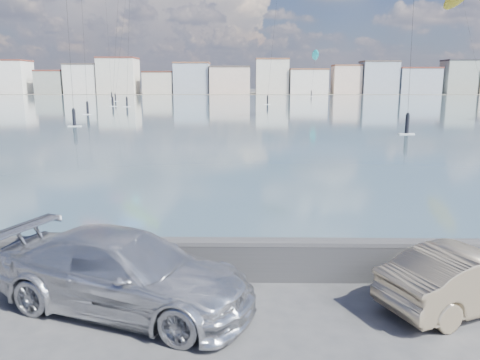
% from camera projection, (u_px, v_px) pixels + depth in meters
% --- Properties ---
extents(ground, '(700.00, 700.00, 0.00)m').
position_uv_depth(ground, '(183.00, 339.00, 8.70)').
color(ground, '#333335').
rests_on(ground, ground).
extents(bay_water, '(500.00, 177.00, 0.00)m').
position_uv_depth(bay_water, '(242.00, 105.00, 98.25)').
color(bay_water, '#355761').
rests_on(bay_water, ground).
extents(far_shore_strip, '(500.00, 60.00, 0.00)m').
position_uv_depth(far_shore_strip, '(245.00, 93.00, 204.43)').
color(far_shore_strip, '#4C473D').
rests_on(far_shore_strip, ground).
extents(seawall, '(400.00, 0.36, 1.08)m').
position_uv_depth(seawall, '(198.00, 257.00, 11.22)').
color(seawall, '#28282B').
rests_on(seawall, ground).
extents(far_buildings, '(240.79, 13.26, 14.60)m').
position_uv_depth(far_buildings, '(248.00, 79.00, 189.47)').
color(far_buildings, '#9EA8B7').
rests_on(far_buildings, ground).
extents(car_silver, '(6.02, 4.01, 1.62)m').
position_uv_depth(car_silver, '(125.00, 272.00, 9.76)').
color(car_silver, silver).
rests_on(car_silver, ground).
extents(car_champagne, '(4.26, 2.93, 1.33)m').
position_uv_depth(car_champagne, '(470.00, 278.00, 9.82)').
color(car_champagne, tan).
rests_on(car_champagne, ground).
extents(kitesurfer_8, '(4.15, 10.88, 15.97)m').
position_uv_depth(kitesurfer_8, '(315.00, 56.00, 161.50)').
color(kitesurfer_8, '#19BFBF').
rests_on(kitesurfer_8, ground).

